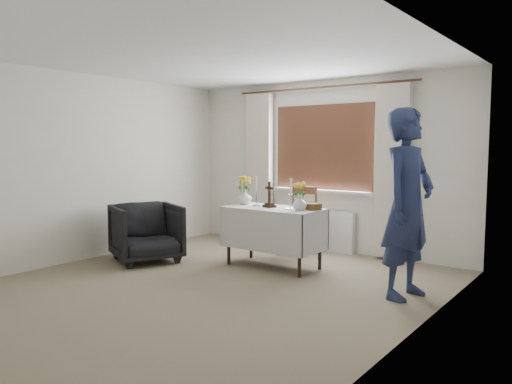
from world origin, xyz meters
The scene contains 12 objects.
ground centered at (0.00, 0.00, 0.00)m, with size 5.00×5.00×0.00m, color gray.
altar_table centered at (0.04, 1.15, 0.38)m, with size 1.24×0.64×0.76m, color silver.
wooden_chair centered at (-0.10, 1.95, 0.49)m, with size 0.45×0.45×0.97m, color brown, non-canonical shape.
armchair centered at (-1.49, 0.39, 0.39)m, with size 0.83×0.85×0.77m, color black.
person centered at (1.85, 0.92, 0.96)m, with size 0.70×0.46×1.92m, color navy.
radiator centered at (0.00, 2.42, 0.30)m, with size 1.10×0.10×0.60m, color silver.
wooden_cross centered at (-0.02, 1.15, 0.93)m, with size 0.15×0.11×0.33m, color black, non-canonical shape.
candlestick_left centered at (-0.21, 1.12, 0.96)m, with size 0.11×0.11×0.39m, color silver, non-canonical shape.
candlestick_right centered at (0.30, 1.14, 0.95)m, with size 0.11×0.11×0.38m, color silver, non-canonical shape.
flower_vase_left centered at (-0.47, 1.22, 0.86)m, with size 0.19×0.19×0.20m, color silver.
flower_vase_right centered at (0.45, 1.11, 0.85)m, with size 0.17×0.17×0.18m, color silver.
wicker_basket centered at (0.55, 1.28, 0.80)m, with size 0.21×0.21×0.08m, color brown.
Camera 1 is at (3.61, -3.99, 1.54)m, focal length 35.00 mm.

